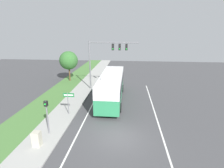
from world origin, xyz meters
TOP-DOWN VIEW (x-y plane):
  - ground_plane at (0.00, 0.00)m, footprint 80.00×80.00m
  - sidewalk at (-6.20, 0.00)m, footprint 2.80×80.00m
  - grass_verge at (-9.40, 0.00)m, footprint 3.60×80.00m
  - lane_divider_near at (-3.60, 0.00)m, footprint 0.14×30.00m
  - lane_divider_far at (3.60, 0.00)m, footprint 0.14×30.00m
  - bus at (-1.43, 8.23)m, footprint 2.75×10.88m
  - signal_gantry at (-2.71, 12.46)m, footprint 7.06×0.41m
  - pedestrian_signal at (-5.98, -0.09)m, footprint 0.28×0.34m
  - street_sign at (-5.46, 3.64)m, footprint 1.16×0.08m
  - utility_cabinet at (-6.13, -1.79)m, footprint 0.60×0.52m
  - roadside_tree at (-9.70, 16.60)m, footprint 3.17×3.17m

SIDE VIEW (x-z plane):
  - ground_plane at x=0.00m, z-range 0.00..0.00m
  - lane_divider_near at x=-3.60m, z-range 0.00..0.01m
  - lane_divider_far at x=3.60m, z-range 0.00..0.01m
  - grass_verge at x=-9.40m, z-range 0.00..0.10m
  - sidewalk at x=-6.20m, z-range 0.00..0.12m
  - utility_cabinet at x=-6.13m, z-range 0.12..1.29m
  - street_sign at x=-5.46m, z-range 0.49..2.99m
  - bus at x=-1.43m, z-range 0.19..3.81m
  - pedestrian_signal at x=-5.98m, z-range 0.56..3.63m
  - roadside_tree at x=-9.70m, z-range 1.09..6.27m
  - signal_gantry at x=-2.71m, z-range 1.70..8.94m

